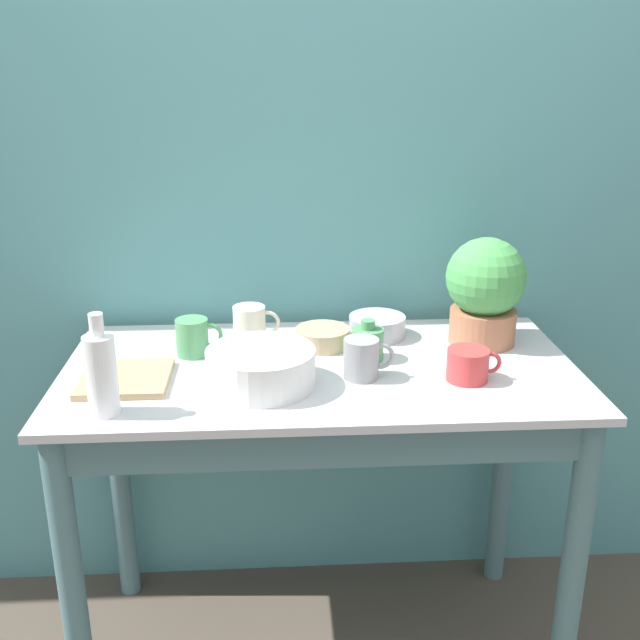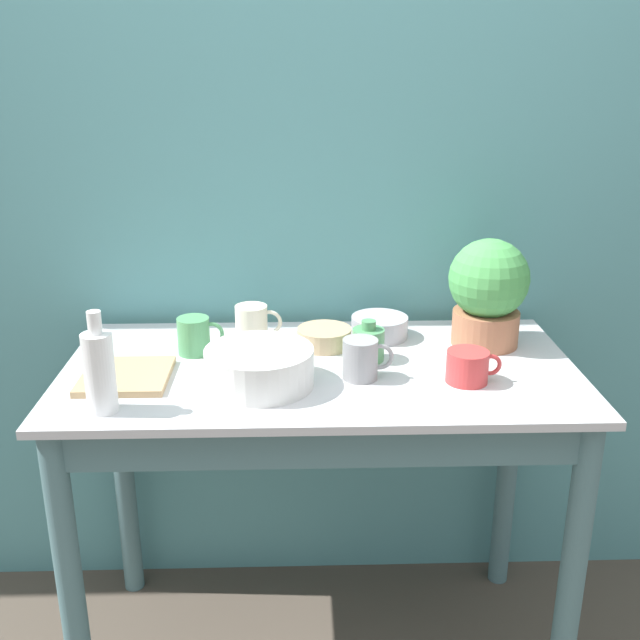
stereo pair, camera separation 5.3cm
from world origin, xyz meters
TOP-DOWN VIEW (x-y plane):
  - wall_back at (0.00, 0.71)m, footprint 6.00×0.05m
  - counter_table at (0.00, 0.30)m, footprint 1.26×0.65m
  - potted_plant at (0.44, 0.46)m, footprint 0.21×0.21m
  - bowl_wash_large at (-0.14, 0.22)m, footprint 0.25×0.25m
  - bottle_tall at (-0.47, 0.09)m, footprint 0.07×0.07m
  - bottle_short at (0.12, 0.36)m, footprint 0.08×0.08m
  - mug_red at (0.34, 0.22)m, footprint 0.13×0.10m
  - mug_cream at (-0.17, 0.49)m, footprint 0.12×0.09m
  - mug_grey at (0.09, 0.25)m, footprint 0.12×0.08m
  - mug_green at (-0.32, 0.42)m, footprint 0.12×0.08m
  - bowl_small_tan at (0.02, 0.46)m, footprint 0.14×0.14m
  - bowl_small_steel at (0.17, 0.52)m, footprint 0.15×0.15m
  - tray_board at (-0.46, 0.26)m, footprint 0.20×0.21m

SIDE VIEW (x-z plane):
  - counter_table at x=0.00m, z-range 0.25..1.12m
  - tray_board at x=-0.46m, z-range 0.87..0.88m
  - bowl_small_tan at x=0.02m, z-range 0.87..0.92m
  - bowl_small_steel at x=0.17m, z-range 0.87..0.93m
  - mug_red at x=0.34m, z-range 0.87..0.94m
  - bottle_short at x=0.12m, z-range 0.86..0.96m
  - bowl_wash_large at x=-0.14m, z-range 0.87..0.96m
  - mug_green at x=-0.32m, z-range 0.87..0.96m
  - mug_grey at x=0.09m, z-range 0.87..0.97m
  - mug_cream at x=-0.17m, z-range 0.87..0.97m
  - bottle_tall at x=-0.47m, z-range 0.85..1.08m
  - potted_plant at x=0.44m, z-range 0.87..1.16m
  - wall_back at x=0.00m, z-range 0.00..2.40m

